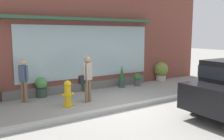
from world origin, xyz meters
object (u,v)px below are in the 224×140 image
object	(u,v)px
pedestrian_with_handbag	(87,76)
potted_plant_low_front	(85,82)
potted_plant_near_hydrant	(122,77)
pedestrian_passerby	(24,78)
potted_plant_window_right	(137,79)
fire_hydrant	(68,93)
potted_plant_doorstep	(41,87)
potted_plant_trailing_edge	(161,71)

from	to	relation	value
pedestrian_with_handbag	potted_plant_low_front	bearing A→B (deg)	-133.13
potted_plant_near_hydrant	potted_plant_low_front	xyz separation A→B (m)	(-1.76, 0.26, -0.08)
pedestrian_with_handbag	pedestrian_passerby	world-z (taller)	pedestrian_with_handbag
potted_plant_window_right	potted_plant_low_front	bearing A→B (deg)	171.98
fire_hydrant	pedestrian_passerby	world-z (taller)	pedestrian_passerby
potted_plant_doorstep	pedestrian_with_handbag	bearing A→B (deg)	-55.23
fire_hydrant	potted_plant_low_front	size ratio (longest dim) A/B	1.03
fire_hydrant	potted_plant_low_front	world-z (taller)	fire_hydrant
fire_hydrant	potted_plant_doorstep	world-z (taller)	fire_hydrant
pedestrian_passerby	potted_plant_low_front	distance (m)	2.72
fire_hydrant	potted_plant_trailing_edge	bearing A→B (deg)	16.13
fire_hydrant	potted_plant_trailing_edge	xyz separation A→B (m)	(6.00, 1.73, 0.08)
fire_hydrant	potted_plant_doorstep	distance (m)	1.78
pedestrian_passerby	potted_plant_window_right	xyz separation A→B (m)	(5.22, 0.07, -0.58)
pedestrian_passerby	potted_plant_trailing_edge	world-z (taller)	pedestrian_passerby
pedestrian_passerby	potted_plant_low_front	world-z (taller)	pedestrian_passerby
potted_plant_doorstep	pedestrian_passerby	bearing A→B (deg)	-149.03
pedestrian_with_handbag	potted_plant_near_hydrant	world-z (taller)	pedestrian_with_handbag
potted_plant_window_right	fire_hydrant	bearing A→B (deg)	-161.73
pedestrian_passerby	potted_plant_trailing_edge	distance (m)	7.14
potted_plant_low_front	pedestrian_passerby	bearing A→B (deg)	-170.69
pedestrian_with_handbag	potted_plant_window_right	bearing A→B (deg)	-178.02
potted_plant_window_right	pedestrian_with_handbag	bearing A→B (deg)	-159.04
fire_hydrant	potted_plant_doorstep	size ratio (longest dim) A/B	1.16
fire_hydrant	potted_plant_window_right	distance (m)	4.33
pedestrian_with_handbag	potted_plant_near_hydrant	size ratio (longest dim) A/B	1.62
potted_plant_trailing_edge	potted_plant_doorstep	bearing A→B (deg)	179.93
potted_plant_near_hydrant	potted_plant_doorstep	size ratio (longest dim) A/B	1.33
potted_plant_trailing_edge	fire_hydrant	bearing A→B (deg)	-163.87
fire_hydrant	potted_plant_low_front	distance (m)	2.30
pedestrian_with_handbag	potted_plant_trailing_edge	bearing A→B (deg)	178.59
fire_hydrant	pedestrian_with_handbag	world-z (taller)	pedestrian_with_handbag
potted_plant_doorstep	potted_plant_trailing_edge	bearing A→B (deg)	-0.07
potted_plant_near_hydrant	potted_plant_doorstep	world-z (taller)	potted_plant_near_hydrant
pedestrian_with_handbag	fire_hydrant	bearing A→B (deg)	-12.78
potted_plant_near_hydrant	potted_plant_trailing_edge	xyz separation A→B (m)	(2.72, 0.27, 0.04)
potted_plant_trailing_edge	potted_plant_window_right	xyz separation A→B (m)	(-1.89, -0.38, -0.22)
potted_plant_window_right	potted_plant_doorstep	distance (m)	4.48
fire_hydrant	potted_plant_near_hydrant	bearing A→B (deg)	24.02
potted_plant_low_front	potted_plant_trailing_edge	xyz separation A→B (m)	(4.47, 0.01, 0.11)
fire_hydrant	potted_plant_near_hydrant	distance (m)	3.59
pedestrian_passerby	fire_hydrant	bearing A→B (deg)	13.40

